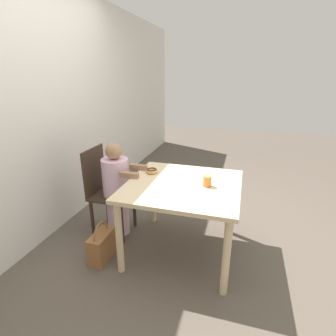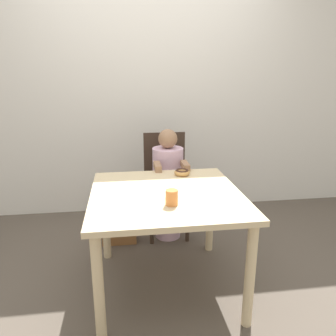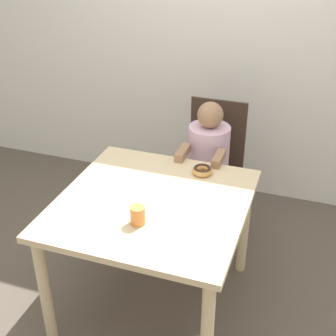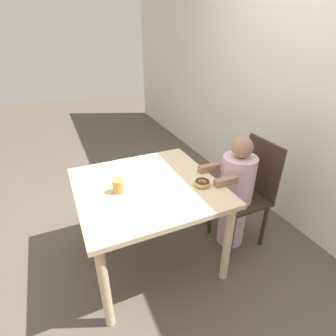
# 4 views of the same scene
# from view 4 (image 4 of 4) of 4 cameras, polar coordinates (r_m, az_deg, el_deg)

# --- Properties ---
(ground_plane) EXTENTS (12.00, 12.00, 0.00)m
(ground_plane) POSITION_cam_4_polar(r_m,az_deg,el_deg) (2.33, -3.88, -18.52)
(ground_plane) COLOR brown
(wall_back) EXTENTS (8.00, 0.05, 2.50)m
(wall_back) POSITION_cam_4_polar(r_m,az_deg,el_deg) (2.50, 28.34, 14.79)
(wall_back) COLOR silver
(wall_back) RESTS_ON ground_plane
(dining_table) EXTENTS (0.97, 0.99, 0.70)m
(dining_table) POSITION_cam_4_polar(r_m,az_deg,el_deg) (1.93, -4.46, -6.07)
(dining_table) COLOR beige
(dining_table) RESTS_ON ground_plane
(chair) EXTENTS (0.38, 0.40, 0.92)m
(chair) POSITION_cam_4_polar(r_m,az_deg,el_deg) (2.30, 16.73, -5.27)
(chair) COLOR #38281E
(chair) RESTS_ON ground_plane
(child_figure) EXTENTS (0.28, 0.43, 0.99)m
(child_figure) POSITION_cam_4_polar(r_m,az_deg,el_deg) (2.22, 14.41, -5.61)
(child_figure) COLOR silver
(child_figure) RESTS_ON ground_plane
(donut) EXTENTS (0.12, 0.12, 0.04)m
(donut) POSITION_cam_4_polar(r_m,az_deg,el_deg) (1.87, 7.45, -3.20)
(donut) COLOR tan
(donut) RESTS_ON dining_table
(napkin) EXTENTS (0.34, 0.34, 0.00)m
(napkin) POSITION_cam_4_polar(r_m,az_deg,el_deg) (1.86, -2.12, -4.02)
(napkin) COLOR white
(napkin) RESTS_ON dining_table
(handbag) EXTENTS (0.29, 0.14, 0.38)m
(handbag) POSITION_cam_4_polar(r_m,az_deg,el_deg) (2.68, 7.06, -7.34)
(handbag) COLOR brown
(handbag) RESTS_ON ground_plane
(cup) EXTENTS (0.07, 0.07, 0.09)m
(cup) POSITION_cam_4_polar(r_m,az_deg,el_deg) (1.81, -10.81, -3.89)
(cup) COLOR orange
(cup) RESTS_ON dining_table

